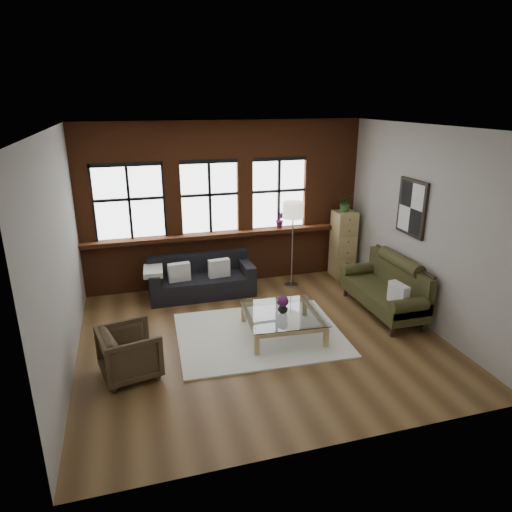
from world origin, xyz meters
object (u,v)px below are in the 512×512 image
object	(u,v)px
armchair	(130,352)
floor_lamp	(292,241)
vase	(283,308)
coffee_table	(283,324)
dark_sofa	(201,277)
drawer_chest	(343,244)
vintage_settee	(383,286)

from	to	relation	value
armchair	floor_lamp	size ratio (longest dim) A/B	0.41
armchair	vase	distance (m)	2.40
coffee_table	vase	xyz separation A→B (m)	(0.00, -0.00, 0.28)
armchair	dark_sofa	bearing A→B (deg)	-42.30
vase	drawer_chest	distance (m)	2.93
vintage_settee	coffee_table	xyz separation A→B (m)	(-1.94, -0.28, -0.31)
dark_sofa	floor_lamp	world-z (taller)	floor_lamp
vase	drawer_chest	xyz separation A→B (m)	(2.05, 2.08, 0.23)
floor_lamp	vase	bearing A→B (deg)	-114.16
vintage_settee	floor_lamp	bearing A→B (deg)	124.45
drawer_chest	floor_lamp	bearing A→B (deg)	-170.34
dark_sofa	drawer_chest	bearing A→B (deg)	3.18
vintage_settee	coffee_table	world-z (taller)	vintage_settee
dark_sofa	armchair	xyz separation A→B (m)	(-1.38, -2.40, -0.01)
vase	coffee_table	bearing A→B (deg)	90.00
dark_sofa	floor_lamp	distance (m)	1.90
coffee_table	drawer_chest	size ratio (longest dim) A/B	0.85
coffee_table	floor_lamp	bearing A→B (deg)	65.84
vintage_settee	armchair	distance (m)	4.36
dark_sofa	drawer_chest	size ratio (longest dim) A/B	1.41
dark_sofa	drawer_chest	xyz separation A→B (m)	(3.02, 0.17, 0.34)
coffee_table	vase	world-z (taller)	vase
vintage_settee	vase	bearing A→B (deg)	-171.77
floor_lamp	drawer_chest	bearing A→B (deg)	9.66
dark_sofa	vintage_settee	world-z (taller)	vintage_settee
coffee_table	floor_lamp	xyz separation A→B (m)	(0.84, 1.88, 0.74)
armchair	drawer_chest	bearing A→B (deg)	-72.16
dark_sofa	armchair	world-z (taller)	dark_sofa
drawer_chest	vintage_settee	bearing A→B (deg)	-93.53
vintage_settee	armchair	xyz separation A→B (m)	(-4.29, -0.77, -0.16)
armchair	floor_lamp	xyz separation A→B (m)	(3.19, 2.36, 0.58)
dark_sofa	armchair	bearing A→B (deg)	-119.85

